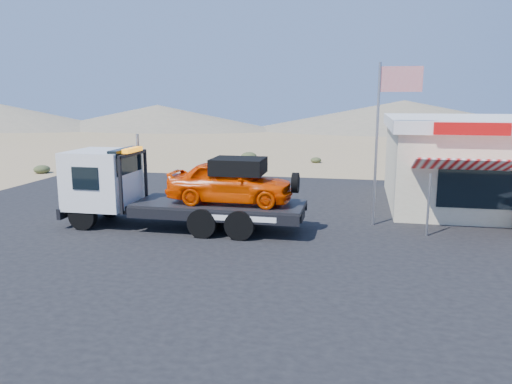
# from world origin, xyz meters

# --- Properties ---
(ground) EXTENTS (120.00, 120.00, 0.00)m
(ground) POSITION_xyz_m (0.00, 0.00, 0.00)
(ground) COLOR #9B8558
(ground) RESTS_ON ground
(asphalt_lot) EXTENTS (32.00, 24.00, 0.02)m
(asphalt_lot) POSITION_xyz_m (2.00, 3.00, 0.01)
(asphalt_lot) COLOR black
(asphalt_lot) RESTS_ON ground
(tow_truck) EXTENTS (8.76, 2.60, 2.93)m
(tow_truck) POSITION_xyz_m (-2.43, 2.66, 1.58)
(tow_truck) COLOR black
(tow_truck) RESTS_ON asphalt_lot
(jerky_store) EXTENTS (10.40, 9.97, 3.90)m
(jerky_store) POSITION_xyz_m (10.50, 8.97, 1.99)
(jerky_store) COLOR beige
(jerky_store) RESTS_ON asphalt_lot
(flagpole) EXTENTS (1.55, 0.10, 6.00)m
(flagpole) POSITION_xyz_m (4.93, 4.50, 3.76)
(flagpole) COLOR #99999E
(flagpole) RESTS_ON asphalt_lot
(desert_scrub) EXTENTS (21.86, 32.56, 0.66)m
(desert_scrub) POSITION_xyz_m (-12.65, 10.99, 0.29)
(desert_scrub) COLOR #323C20
(desert_scrub) RESTS_ON ground
(distant_hills) EXTENTS (126.00, 48.00, 4.20)m
(distant_hills) POSITION_xyz_m (-9.77, 55.14, 1.89)
(distant_hills) COLOR #726B59
(distant_hills) RESTS_ON ground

